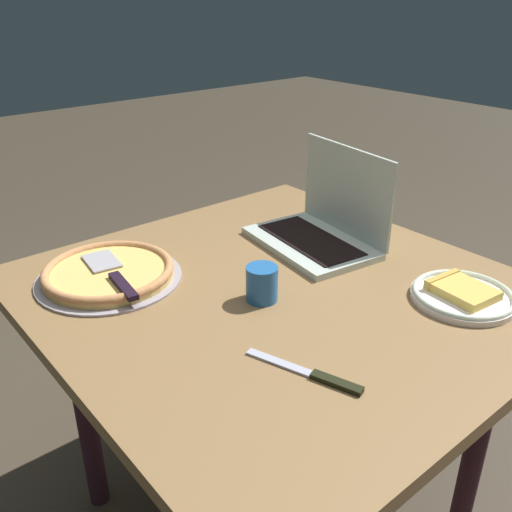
{
  "coord_description": "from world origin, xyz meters",
  "views": [
    {
      "loc": [
        0.83,
        -0.76,
        1.37
      ],
      "look_at": [
        -0.01,
        -0.06,
        0.84
      ],
      "focal_mm": 39.21,
      "sensor_mm": 36.0,
      "label": 1
    }
  ],
  "objects_px": {
    "pizza_plate": "(463,294)",
    "drink_cup": "(262,283)",
    "table_knife": "(314,375)",
    "pizza_tray": "(109,273)",
    "dining_table": "(278,320)",
    "laptop": "(323,224)"
  },
  "relations": [
    {
      "from": "drink_cup",
      "to": "table_knife",
      "type": "bearing_deg",
      "value": -21.29
    },
    {
      "from": "drink_cup",
      "to": "pizza_plate",
      "type": "bearing_deg",
      "value": 49.88
    },
    {
      "from": "drink_cup",
      "to": "laptop",
      "type": "bearing_deg",
      "value": 111.4
    },
    {
      "from": "pizza_plate",
      "to": "table_knife",
      "type": "distance_m",
      "value": 0.44
    },
    {
      "from": "dining_table",
      "to": "laptop",
      "type": "height_order",
      "value": "laptop"
    },
    {
      "from": "pizza_tray",
      "to": "dining_table",
      "type": "bearing_deg",
      "value": 44.2
    },
    {
      "from": "pizza_tray",
      "to": "table_knife",
      "type": "distance_m",
      "value": 0.58
    },
    {
      "from": "dining_table",
      "to": "pizza_tray",
      "type": "height_order",
      "value": "pizza_tray"
    },
    {
      "from": "pizza_plate",
      "to": "pizza_tray",
      "type": "relative_size",
      "value": 0.66
    },
    {
      "from": "pizza_tray",
      "to": "drink_cup",
      "type": "bearing_deg",
      "value": 35.66
    },
    {
      "from": "pizza_plate",
      "to": "laptop",
      "type": "bearing_deg",
      "value": -177.39
    },
    {
      "from": "dining_table",
      "to": "pizza_plate",
      "type": "relative_size",
      "value": 4.75
    },
    {
      "from": "dining_table",
      "to": "pizza_plate",
      "type": "height_order",
      "value": "pizza_plate"
    },
    {
      "from": "table_knife",
      "to": "drink_cup",
      "type": "distance_m",
      "value": 0.29
    },
    {
      "from": "pizza_tray",
      "to": "table_knife",
      "type": "height_order",
      "value": "pizza_tray"
    },
    {
      "from": "dining_table",
      "to": "drink_cup",
      "type": "bearing_deg",
      "value": -77.46
    },
    {
      "from": "laptop",
      "to": "drink_cup",
      "type": "relative_size",
      "value": 4.62
    },
    {
      "from": "laptop",
      "to": "table_knife",
      "type": "xyz_separation_m",
      "value": [
        0.39,
        -0.43,
        -0.05
      ]
    },
    {
      "from": "pizza_plate",
      "to": "drink_cup",
      "type": "bearing_deg",
      "value": -130.12
    },
    {
      "from": "laptop",
      "to": "pizza_plate",
      "type": "xyz_separation_m",
      "value": [
        0.41,
        0.02,
        -0.04
      ]
    },
    {
      "from": "dining_table",
      "to": "table_knife",
      "type": "relative_size",
      "value": 4.77
    },
    {
      "from": "pizza_plate",
      "to": "drink_cup",
      "type": "xyz_separation_m",
      "value": [
        -0.29,
        -0.34,
        0.03
      ]
    }
  ]
}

